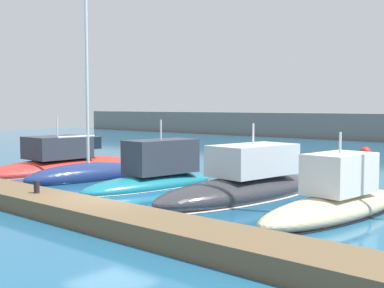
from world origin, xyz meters
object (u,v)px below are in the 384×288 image
at_px(motorboat_charcoal_fourth, 244,184).
at_px(motorboat_sand_fifth, 337,200).
at_px(mooring_buoy_red, 365,152).
at_px(dock_bollard, 37,187).
at_px(sailboat_navy_second, 86,172).
at_px(motorboat_red_nearest, 64,164).
at_px(motorboat_teal_third, 155,174).

relative_size(motorboat_charcoal_fourth, motorboat_sand_fifth, 1.11).
bearing_deg(mooring_buoy_red, dock_bollard, -89.00).
bearing_deg(mooring_buoy_red, motorboat_charcoal_fourth, -78.22).
xyz_separation_m(motorboat_sand_fifth, dock_bollard, (-8.43, -6.02, 0.27)).
xyz_separation_m(mooring_buoy_red, dock_bollard, (0.51, -29.60, 0.79)).
relative_size(sailboat_navy_second, motorboat_charcoal_fourth, 1.61).
bearing_deg(motorboat_sand_fifth, motorboat_charcoal_fourth, 88.78).
relative_size(motorboat_red_nearest, motorboat_charcoal_fourth, 1.10).
bearing_deg(motorboat_charcoal_fourth, mooring_buoy_red, 17.99).
distance_m(mooring_buoy_red, dock_bollard, 29.61).
relative_size(motorboat_red_nearest, sailboat_navy_second, 0.69).
distance_m(motorboat_teal_third, dock_bollard, 6.16).
xyz_separation_m(motorboat_red_nearest, sailboat_navy_second, (3.66, -1.21, -0.01)).
bearing_deg(sailboat_navy_second, dock_bollard, -133.99).
xyz_separation_m(motorboat_red_nearest, mooring_buoy_red, (7.65, 22.94, -0.42)).
bearing_deg(motorboat_red_nearest, dock_bollard, -127.76).
height_order(motorboat_teal_third, mooring_buoy_red, motorboat_teal_third).
xyz_separation_m(sailboat_navy_second, motorboat_charcoal_fourth, (8.81, 1.03, 0.17)).
xyz_separation_m(motorboat_red_nearest, motorboat_sand_fifth, (16.59, -0.64, 0.10)).
xyz_separation_m(sailboat_navy_second, motorboat_teal_third, (4.14, 0.70, 0.18)).
relative_size(sailboat_navy_second, dock_bollard, 32.35).
bearing_deg(motorboat_charcoal_fourth, motorboat_sand_fifth, -90.12).
bearing_deg(motorboat_red_nearest, motorboat_charcoal_fourth, -89.40).
bearing_deg(motorboat_red_nearest, mooring_buoy_red, -17.01).
relative_size(motorboat_sand_fifth, mooring_buoy_red, 9.21).
bearing_deg(motorboat_teal_third, motorboat_sand_fifth, -84.46).
bearing_deg(motorboat_teal_third, motorboat_red_nearest, 92.63).
height_order(motorboat_charcoal_fourth, dock_bollard, motorboat_charcoal_fourth).
bearing_deg(dock_bollard, motorboat_charcoal_fourth, 56.37).
bearing_deg(motorboat_red_nearest, sailboat_navy_second, -106.93).
relative_size(motorboat_sand_fifth, dock_bollard, 18.14).
height_order(motorboat_teal_third, motorboat_sand_fifth, motorboat_teal_third).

